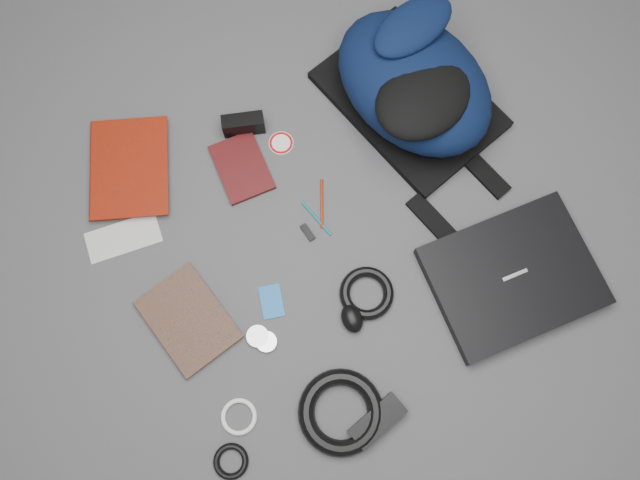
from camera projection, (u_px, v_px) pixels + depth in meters
name	position (u px, v px, depth m)	size (l,w,h in m)	color
ground	(320.00, 242.00, 1.66)	(4.00, 4.00, 0.00)	#4F4F51
backpack	(414.00, 82.00, 1.65)	(0.36, 0.53, 0.22)	black
laptop	(513.00, 276.00, 1.61)	(0.41, 0.32, 0.04)	black
textbook_red	(90.00, 171.00, 1.69)	(0.21, 0.29, 0.03)	maroon
comic_book	(160.00, 341.00, 1.58)	(0.18, 0.24, 0.02)	#9A540B
envelope	(123.00, 237.00, 1.66)	(0.20, 0.09, 0.00)	silver
dvd_case	(242.00, 167.00, 1.70)	(0.13, 0.18, 0.01)	#390B0B
compact_camera	(243.00, 124.00, 1.71)	(0.11, 0.04, 0.06)	black
sticker_disc	(281.00, 143.00, 1.73)	(0.07, 0.07, 0.00)	white
pen_teal	(316.00, 218.00, 1.67)	(0.01, 0.01, 0.12)	#0C6E74
pen_red	(322.00, 204.00, 1.68)	(0.01, 0.01, 0.14)	maroon
id_badge	(272.00, 302.00, 1.61)	(0.06, 0.09, 0.00)	blue
usb_black	(308.00, 232.00, 1.66)	(0.02, 0.05, 0.01)	black
mouse	(352.00, 318.00, 1.58)	(0.05, 0.07, 0.04)	black
headphone_left	(267.00, 342.00, 1.58)	(0.05, 0.05, 0.01)	silver
headphone_right	(258.00, 336.00, 1.59)	(0.06, 0.06, 0.01)	#A4A4A6
cable_coil	(367.00, 293.00, 1.61)	(0.14, 0.14, 0.03)	black
power_brick	(377.00, 421.00, 1.52)	(0.14, 0.06, 0.04)	black
power_cord_coil	(341.00, 412.00, 1.52)	(0.21, 0.21, 0.04)	black
earbud_coil	(231.00, 461.00, 1.51)	(0.09, 0.09, 0.02)	black
white_cable_coil	(239.00, 417.00, 1.54)	(0.09, 0.09, 0.01)	white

